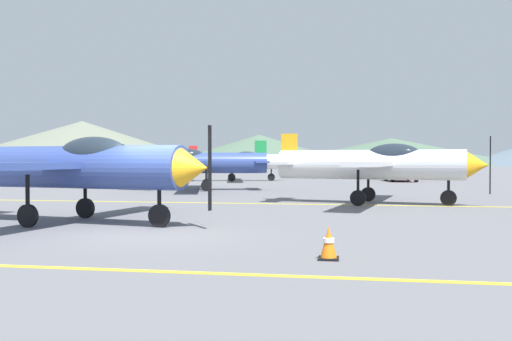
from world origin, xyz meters
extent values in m
plane|color=slate|center=(0.00, 0.00, 0.00)|extent=(400.00, 400.00, 0.00)
cube|color=yellow|center=(0.00, -4.64, 0.01)|extent=(80.00, 0.16, 0.01)
cube|color=yellow|center=(0.00, 8.52, 0.01)|extent=(80.00, 0.16, 0.01)
cylinder|color=#33478C|center=(-3.01, 1.25, 1.55)|extent=(7.36, 2.46, 1.18)
cone|color=#F2A519|center=(0.93, 0.53, 1.55)|extent=(0.91, 1.12, 1.00)
cube|color=black|center=(1.35, 0.46, 1.55)|extent=(0.07, 0.13, 2.14)
ellipsoid|color=#1E2833|center=(-2.07, 1.08, 1.90)|extent=(2.27, 1.33, 0.96)
cube|color=#33478C|center=(-2.59, 1.17, 1.60)|extent=(2.84, 9.46, 0.17)
cylinder|color=black|center=(-0.07, 0.71, 0.84)|extent=(0.11, 0.11, 1.07)
cylinder|color=black|center=(-0.07, 0.71, 0.30)|extent=(0.61, 0.23, 0.60)
cylinder|color=black|center=(-3.43, 0.13, 0.84)|extent=(0.11, 0.11, 1.07)
cylinder|color=black|center=(-3.43, 0.13, 0.30)|extent=(0.61, 0.23, 0.60)
cylinder|color=black|center=(-3.01, 2.45, 0.84)|extent=(0.11, 0.11, 1.07)
cylinder|color=black|center=(-3.01, 2.45, 0.30)|extent=(0.61, 0.23, 0.60)
cylinder|color=silver|center=(5.56, 9.32, 1.55)|extent=(7.35, 2.57, 1.18)
cone|color=#F2A519|center=(9.49, 8.54, 1.55)|extent=(0.93, 1.13, 1.00)
cube|color=black|center=(9.91, 8.46, 1.55)|extent=(0.07, 0.13, 2.14)
ellipsoid|color=#1E2833|center=(6.50, 9.13, 1.90)|extent=(2.28, 1.36, 0.96)
cube|color=silver|center=(5.98, 9.24, 1.60)|extent=(2.98, 9.45, 0.17)
cube|color=silver|center=(2.31, 9.97, 1.60)|extent=(1.27, 2.87, 0.11)
cube|color=#F2A519|center=(2.31, 9.97, 2.19)|extent=(0.69, 0.26, 1.28)
cylinder|color=black|center=(8.49, 8.74, 0.84)|extent=(0.11, 0.11, 1.07)
cylinder|color=black|center=(8.49, 8.74, 0.30)|extent=(0.61, 0.24, 0.60)
cylinder|color=black|center=(5.12, 8.21, 0.84)|extent=(0.11, 0.11, 1.07)
cylinder|color=black|center=(5.12, 8.21, 0.30)|extent=(0.61, 0.24, 0.60)
cylinder|color=black|center=(5.58, 10.51, 0.84)|extent=(0.11, 0.11, 1.07)
cylinder|color=black|center=(5.58, 10.51, 0.30)|extent=(0.61, 0.24, 0.60)
cylinder|color=#33478C|center=(-3.43, 17.33, 1.55)|extent=(7.33, 2.91, 1.18)
cone|color=#1E8C3F|center=(-7.32, 16.35, 1.55)|extent=(0.97, 1.15, 1.00)
cube|color=black|center=(-7.73, 16.25, 1.55)|extent=(0.07, 0.13, 2.14)
ellipsoid|color=#1E2833|center=(-4.36, 17.10, 1.90)|extent=(2.31, 1.45, 0.96)
cube|color=#33478C|center=(-3.85, 17.23, 1.60)|extent=(3.44, 9.40, 0.17)
cube|color=#33478C|center=(-0.22, 18.14, 1.60)|extent=(1.40, 2.88, 0.11)
cube|color=#1E8C3F|center=(-0.22, 18.14, 2.19)|extent=(0.68, 0.29, 1.28)
cylinder|color=black|center=(-6.33, 16.60, 0.84)|extent=(0.11, 0.11, 1.07)
cylinder|color=black|center=(-6.33, 16.60, 0.30)|extent=(0.61, 0.27, 0.60)
cylinder|color=black|center=(-3.51, 18.52, 0.84)|extent=(0.11, 0.11, 1.07)
cylinder|color=black|center=(-3.51, 18.52, 0.30)|extent=(0.61, 0.27, 0.60)
cylinder|color=black|center=(-2.94, 16.25, 0.84)|extent=(0.11, 0.11, 1.07)
cylinder|color=black|center=(-2.94, 16.25, 0.30)|extent=(0.61, 0.27, 0.60)
cylinder|color=white|center=(-4.35, 30.39, 1.55)|extent=(7.35, 2.71, 1.18)
cone|color=red|center=(-0.44, 31.25, 1.55)|extent=(0.95, 1.14, 1.00)
cube|color=black|center=(-0.02, 31.34, 1.55)|extent=(0.07, 0.13, 2.14)
ellipsoid|color=#1E2833|center=(-3.41, 30.59, 1.90)|extent=(2.29, 1.40, 0.96)
cube|color=white|center=(-3.93, 30.48, 1.60)|extent=(3.17, 9.43, 0.17)
cube|color=white|center=(-7.59, 29.67, 1.60)|extent=(1.33, 2.87, 0.11)
cube|color=red|center=(-7.59, 29.67, 2.19)|extent=(0.68, 0.27, 1.28)
cylinder|color=black|center=(-1.43, 31.03, 0.84)|extent=(0.11, 0.11, 1.07)
cylinder|color=black|center=(-1.43, 31.03, 0.30)|extent=(0.61, 0.25, 0.60)
cylinder|color=black|center=(-4.31, 29.19, 0.84)|extent=(0.11, 0.11, 1.07)
cylinder|color=black|center=(-4.31, 29.19, 0.30)|extent=(0.61, 0.25, 0.60)
cylinder|color=black|center=(-4.81, 31.49, 0.84)|extent=(0.11, 0.11, 1.07)
cylinder|color=black|center=(-4.81, 31.49, 0.30)|extent=(0.61, 0.25, 0.60)
cube|color=red|center=(8.81, 31.76, 0.70)|extent=(2.24, 4.47, 0.75)
cube|color=black|center=(8.80, 31.91, 1.35)|extent=(1.83, 2.56, 0.55)
cylinder|color=black|center=(8.07, 30.25, 0.32)|extent=(0.29, 0.66, 0.64)
cylinder|color=black|center=(9.86, 30.44, 0.32)|extent=(0.29, 0.66, 0.64)
cylinder|color=black|center=(7.77, 33.08, 0.32)|extent=(0.29, 0.66, 0.64)
cylinder|color=black|center=(9.56, 33.27, 0.32)|extent=(0.29, 0.66, 0.64)
cube|color=black|center=(4.43, -3.14, 0.02)|extent=(0.36, 0.36, 0.04)
cone|color=orange|center=(4.43, -3.14, 0.32)|extent=(0.29, 0.29, 0.55)
cylinder|color=white|center=(4.43, -3.14, 0.34)|extent=(0.20, 0.20, 0.08)
cone|color=slate|center=(-75.18, 142.17, 6.64)|extent=(83.12, 83.12, 13.28)
cone|color=#4C6651|center=(-16.61, 117.06, 3.82)|extent=(50.13, 50.13, 7.64)
cone|color=#4C6651|center=(17.37, 157.74, 4.05)|extent=(76.94, 76.94, 8.10)
camera|label=1|loc=(4.78, -12.83, 1.77)|focal=38.42mm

